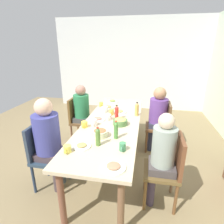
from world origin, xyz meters
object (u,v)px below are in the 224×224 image
Objects in this scene: chair_1 at (78,118)px; bottle_2 at (98,137)px; person_1 at (82,109)px; plate_2 at (108,107)px; chair_2 at (162,124)px; bowl_0 at (120,122)px; dining_table at (112,126)px; plate_1 at (97,119)px; cup_1 at (111,112)px; chair_0 at (169,167)px; chair_3 at (44,153)px; cup_2 at (122,147)px; plate_0 at (82,146)px; person_2 at (157,113)px; bottle_1 at (116,130)px; bottle_0 at (137,109)px; bowl_1 at (100,133)px; plate_4 at (120,112)px; person_0 at (162,153)px; cup_0 at (67,149)px; cup_5 at (109,117)px; person_3 at (48,137)px; cup_3 at (84,124)px; cup_6 at (101,104)px; cup_7 at (105,109)px; plate_3 at (112,101)px; bottle_3 at (117,113)px; cup_4 at (94,123)px.

bottle_2 is (1.34, 0.76, 0.36)m from chair_1.
person_1 is 0.50m from plate_2.
chair_2 reaches higher than bowl_0.
plate_1 is (-0.01, -0.23, 0.09)m from dining_table.
bottle_2 is at bearing 2.39° from cup_1.
chair_1 is 0.78× the size of person_1.
chair_0 is 1.95m from person_1.
chair_3 is (1.25, -0.09, -0.18)m from person_1.
plate_0 is at bearing -87.87° from cup_2.
bottle_2 is (1.00, 0.04, 0.06)m from cup_1.
person_2 reaches higher than plate_2.
chair_3 is at bearing -96.72° from bottle_2.
chair_3 is 3.87× the size of bottle_1.
bottle_0 is (-0.94, -0.44, 0.36)m from chair_0.
chair_0 is 3.97× the size of bottle_0.
plate_4 is at bearing 172.79° from bowl_1.
person_0 is at bearing 100.46° from plate_0.
chair_2 is 0.80m from plate_4.
cup_0 is 0.51× the size of bottle_2.
person_1 is at bearing -130.79° from bowl_0.
chair_3 is 1.04m from cup_5.
person_3 reaches higher than cup_3.
plate_2 is 0.32m from plate_4.
bowl_1 reaches higher than plate_0.
chair_3 is 3.94× the size of bottle_2.
cup_1 is at bearing 154.21° from cup_3.
bowl_1 is (-0.13, -0.75, 0.13)m from person_0.
cup_5 and cup_6 have the same top height.
cup_7 is 0.96m from bottle_1.
chair_2 is 1.21m from plate_1.
cup_0 is (1.53, -0.11, 0.03)m from plate_2.
cup_3 reaches higher than plate_3.
person_1 reaches higher than plate_2.
cup_2 is at bearing -17.30° from person_2.
bottle_0 is 0.99× the size of bottle_2.
chair_2 is at bearing 123.22° from cup_5.
plate_1 is at bearing -3.11° from plate_2.
person_0 is 1.53m from plate_2.
person_2 is 0.92m from bowl_0.
dining_table is 10.83× the size of bottle_3.
plate_2 is 1.46m from cup_2.
bottle_3 is (0.52, -0.64, 0.15)m from person_2.
person_1 is 5.63× the size of bowl_0.
chair_2 is 1.33m from cup_4.
chair_2 is at bearing 128.36° from dining_table.
bowl_1 and cup_7 have the same top height.
chair_0 and chair_1 have the same top height.
bottle_0 reaches higher than plate_3.
bottle_0 reaches higher than plate_1.
plate_1 is 2.19× the size of cup_6.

